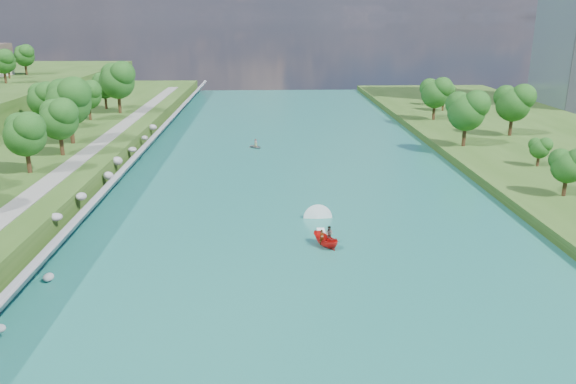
{
  "coord_description": "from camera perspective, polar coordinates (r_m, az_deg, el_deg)",
  "views": [
    {
      "loc": [
        -4.1,
        -55.06,
        24.03
      ],
      "look_at": [
        -1.4,
        13.95,
        2.5
      ],
      "focal_mm": 35.0,
      "sensor_mm": 36.0,
      "label": 1
    }
  ],
  "objects": [
    {
      "name": "river_water",
      "position": [
        78.9,
        0.85,
        -0.38
      ],
      "size": [
        55.0,
        240.0,
        0.1
      ],
      "primitive_type": "cube",
      "color": "#1A645C",
      "rests_on": "ground"
    },
    {
      "name": "riprap_bank",
      "position": [
        80.56,
        -17.83,
        0.46
      ],
      "size": [
        4.33,
        236.0,
        4.05
      ],
      "color": "slate",
      "rests_on": "ground"
    },
    {
      "name": "riverside_path",
      "position": [
        82.83,
        -22.22,
        1.69
      ],
      "size": [
        3.0,
        200.0,
        0.1
      ],
      "primitive_type": "cube",
      "color": "gray",
      "rests_on": "berm_west"
    },
    {
      "name": "raft",
      "position": [
        108.07,
        -3.3,
        4.7
      ],
      "size": [
        3.39,
        3.46,
        1.7
      ],
      "rotation": [
        0.0,
        0.0,
        0.72
      ],
      "color": "gray",
      "rests_on": "river_water"
    },
    {
      "name": "ground",
      "position": [
        60.22,
        1.86,
        -6.22
      ],
      "size": [
        260.0,
        260.0,
        0.0
      ],
      "primitive_type": "plane",
      "color": "#2D5119",
      "rests_on": "ground"
    },
    {
      "name": "trees_east",
      "position": [
        109.1,
        20.58,
        7.01
      ],
      "size": [
        19.64,
        139.16,
        11.91
      ],
      "color": "#124413",
      "rests_on": "berm_east"
    },
    {
      "name": "motorboat",
      "position": [
        63.18,
        3.66,
        -4.35
      ],
      "size": [
        3.6,
        18.82,
        2.11
      ],
      "rotation": [
        0.0,
        0.0,
        3.68
      ],
      "color": "red",
      "rests_on": "river_water"
    }
  ]
}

